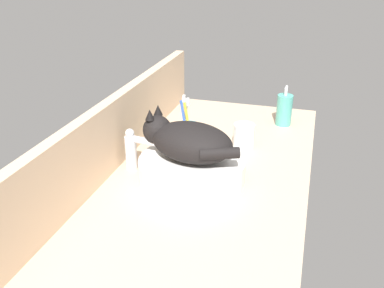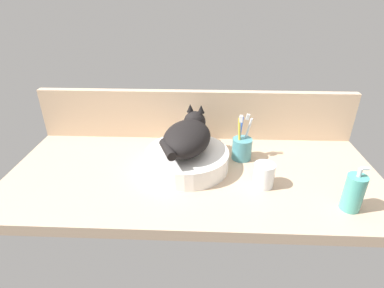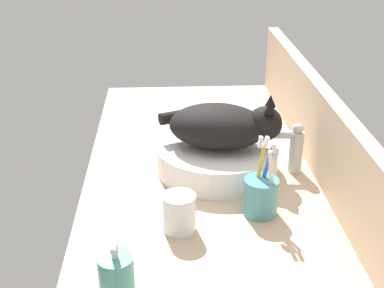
{
  "view_description": "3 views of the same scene",
  "coord_description": "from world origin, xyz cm",
  "px_view_note": "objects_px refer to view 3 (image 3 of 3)",
  "views": [
    {
      "loc": [
        -110.44,
        -28.88,
        64.29
      ],
      "look_at": [
        3.96,
        4.79,
        8.85
      ],
      "focal_mm": 40.0,
      "sensor_mm": 36.0,
      "label": 1
    },
    {
      "loc": [
        3.58,
        -95.32,
        62.38
      ],
      "look_at": [
        -0.53,
        1.81,
        10.8
      ],
      "focal_mm": 28.0,
      "sensor_mm": 36.0,
      "label": 2
    },
    {
      "loc": [
        122.07,
        -10.39,
        66.56
      ],
      "look_at": [
        5.13,
        -4.06,
        11.27
      ],
      "focal_mm": 50.0,
      "sensor_mm": 36.0,
      "label": 3
    }
  ],
  "objects_px": {
    "toothbrush_cup": "(261,195)",
    "water_glass": "(179,215)",
    "cat": "(223,125)",
    "soap_dispenser": "(117,286)",
    "sink_basin": "(217,158)",
    "faucet": "(292,146)"
  },
  "relations": [
    {
      "from": "toothbrush_cup",
      "to": "water_glass",
      "type": "xyz_separation_m",
      "value": [
        0.06,
        -0.19,
        -0.01
      ]
    },
    {
      "from": "water_glass",
      "to": "cat",
      "type": "bearing_deg",
      "value": 155.85
    },
    {
      "from": "cat",
      "to": "water_glass",
      "type": "height_order",
      "value": "cat"
    },
    {
      "from": "cat",
      "to": "soap_dispenser",
      "type": "distance_m",
      "value": 0.58
    },
    {
      "from": "soap_dispenser",
      "to": "toothbrush_cup",
      "type": "xyz_separation_m",
      "value": [
        -0.31,
        0.3,
        -0.01
      ]
    },
    {
      "from": "toothbrush_cup",
      "to": "water_glass",
      "type": "bearing_deg",
      "value": -73.06
    },
    {
      "from": "sink_basin",
      "to": "water_glass",
      "type": "distance_m",
      "value": 0.29
    },
    {
      "from": "water_glass",
      "to": "soap_dispenser",
      "type": "bearing_deg",
      "value": -24.14
    },
    {
      "from": "faucet",
      "to": "soap_dispenser",
      "type": "distance_m",
      "value": 0.66
    },
    {
      "from": "faucet",
      "to": "cat",
      "type": "bearing_deg",
      "value": -94.5
    },
    {
      "from": "cat",
      "to": "water_glass",
      "type": "bearing_deg",
      "value": -24.15
    },
    {
      "from": "cat",
      "to": "soap_dispenser",
      "type": "relative_size",
      "value": 2.02
    },
    {
      "from": "sink_basin",
      "to": "soap_dispenser",
      "type": "relative_size",
      "value": 2.06
    },
    {
      "from": "faucet",
      "to": "water_glass",
      "type": "distance_m",
      "value": 0.4
    },
    {
      "from": "cat",
      "to": "sink_basin",
      "type": "bearing_deg",
      "value": -99.24
    },
    {
      "from": "sink_basin",
      "to": "cat",
      "type": "relative_size",
      "value": 1.02
    },
    {
      "from": "cat",
      "to": "toothbrush_cup",
      "type": "distance_m",
      "value": 0.24
    },
    {
      "from": "sink_basin",
      "to": "water_glass",
      "type": "height_order",
      "value": "water_glass"
    },
    {
      "from": "cat",
      "to": "soap_dispenser",
      "type": "height_order",
      "value": "cat"
    },
    {
      "from": "cat",
      "to": "faucet",
      "type": "distance_m",
      "value": 0.19
    },
    {
      "from": "sink_basin",
      "to": "soap_dispenser",
      "type": "bearing_deg",
      "value": -22.81
    },
    {
      "from": "toothbrush_cup",
      "to": "soap_dispenser",
      "type": "bearing_deg",
      "value": -44.08
    }
  ]
}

